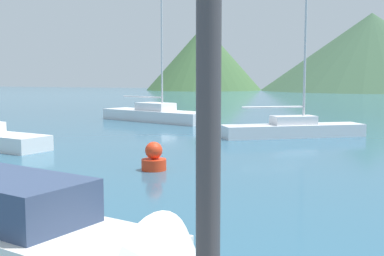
{
  "coord_description": "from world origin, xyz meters",
  "views": [
    {
      "loc": [
        7.16,
        -1.81,
        3.01
      ],
      "look_at": [
        0.51,
        14.0,
        1.2
      ],
      "focal_mm": 45.0,
      "sensor_mm": 36.0,
      "label": 1
    }
  ],
  "objects_px": {
    "motorboat_near": "(51,242)",
    "sailboat_middle": "(156,114)",
    "buoy_marker": "(154,158)",
    "sailboat_inner": "(293,128)"
  },
  "relations": [
    {
      "from": "motorboat_near",
      "to": "sailboat_middle",
      "type": "distance_m",
      "value": 25.7
    },
    {
      "from": "motorboat_near",
      "to": "buoy_marker",
      "type": "height_order",
      "value": "motorboat_near"
    },
    {
      "from": "sailboat_middle",
      "to": "buoy_marker",
      "type": "bearing_deg",
      "value": -46.05
    },
    {
      "from": "motorboat_near",
      "to": "sailboat_inner",
      "type": "height_order",
      "value": "sailboat_inner"
    },
    {
      "from": "sailboat_inner",
      "to": "motorboat_near",
      "type": "bearing_deg",
      "value": -126.08
    },
    {
      "from": "sailboat_inner",
      "to": "buoy_marker",
      "type": "bearing_deg",
      "value": -138.44
    },
    {
      "from": "buoy_marker",
      "to": "motorboat_near",
      "type": "bearing_deg",
      "value": -74.08
    },
    {
      "from": "motorboat_near",
      "to": "sailboat_middle",
      "type": "height_order",
      "value": "sailboat_middle"
    },
    {
      "from": "buoy_marker",
      "to": "sailboat_inner",
      "type": "bearing_deg",
      "value": 76.94
    },
    {
      "from": "sailboat_middle",
      "to": "buoy_marker",
      "type": "relative_size",
      "value": 11.38
    }
  ]
}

